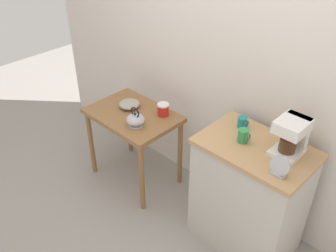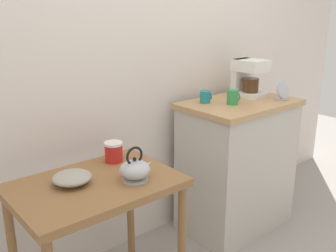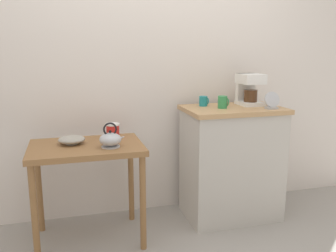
{
  "view_description": "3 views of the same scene",
  "coord_description": "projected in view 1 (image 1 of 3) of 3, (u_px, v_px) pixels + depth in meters",
  "views": [
    {
      "loc": [
        1.58,
        -1.8,
        2.45
      ],
      "look_at": [
        -0.08,
        -0.08,
        0.84
      ],
      "focal_mm": 39.52,
      "sensor_mm": 36.0,
      "label": 1
    },
    {
      "loc": [
        -1.38,
        -1.57,
        1.54
      ],
      "look_at": [
        -0.07,
        -0.01,
        0.91
      ],
      "focal_mm": 40.99,
      "sensor_mm": 36.0,
      "label": 2
    },
    {
      "loc": [
        -0.67,
        -2.62,
        1.41
      ],
      "look_at": [
        0.05,
        -0.03,
        0.83
      ],
      "focal_mm": 39.16,
      "sensor_mm": 36.0,
      "label": 3
    }
  ],
  "objects": [
    {
      "name": "mug_dark_teal",
      "position": [
        242.0,
        122.0,
        2.68
      ],
      "size": [
        0.08,
        0.07,
        0.08
      ],
      "color": "teal",
      "rests_on": "kitchen_counter"
    },
    {
      "name": "bowl_stoneware",
      "position": [
        130.0,
        104.0,
        3.31
      ],
      "size": [
        0.19,
        0.19,
        0.06
      ],
      "color": "#9E998C",
      "rests_on": "wooden_table"
    },
    {
      "name": "coffee_maker",
      "position": [
        292.0,
        135.0,
        2.38
      ],
      "size": [
        0.18,
        0.22,
        0.26
      ],
      "color": "white",
      "rests_on": "kitchen_counter"
    },
    {
      "name": "canister_enamel",
      "position": [
        163.0,
        110.0,
        3.19
      ],
      "size": [
        0.1,
        0.1,
        0.11
      ],
      "color": "red",
      "rests_on": "wooden_table"
    },
    {
      "name": "teakettle",
      "position": [
        136.0,
        120.0,
        3.06
      ],
      "size": [
        0.19,
        0.15,
        0.17
      ],
      "color": "#B2B5BA",
      "rests_on": "wooden_table"
    },
    {
      "name": "back_wall",
      "position": [
        233.0,
        46.0,
        2.77
      ],
      "size": [
        4.4,
        0.1,
        2.8
      ],
      "primitive_type": "cube",
      "color": "silver",
      "rests_on": "ground_plane"
    },
    {
      "name": "mug_tall_green",
      "position": [
        243.0,
        136.0,
        2.52
      ],
      "size": [
        0.08,
        0.07,
        0.1
      ],
      "color": "#338C4C",
      "rests_on": "kitchen_counter"
    },
    {
      "name": "wooden_table",
      "position": [
        133.0,
        123.0,
        3.3
      ],
      "size": [
        0.79,
        0.56,
        0.73
      ],
      "color": "olive",
      "rests_on": "ground_plane"
    },
    {
      "name": "ground_plane",
      "position": [
        181.0,
        202.0,
        3.36
      ],
      "size": [
        8.0,
        8.0,
        0.0
      ],
      "primitive_type": "plane",
      "color": "gray"
    },
    {
      "name": "table_clock",
      "position": [
        280.0,
        167.0,
        2.23
      ],
      "size": [
        0.12,
        0.06,
        0.14
      ],
      "color": "#B2B5BA",
      "rests_on": "kitchen_counter"
    },
    {
      "name": "kitchen_counter",
      "position": [
        249.0,
        196.0,
        2.77
      ],
      "size": [
        0.79,
        0.52,
        0.94
      ],
      "color": "#BCB7AD",
      "rests_on": "ground_plane"
    }
  ]
}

